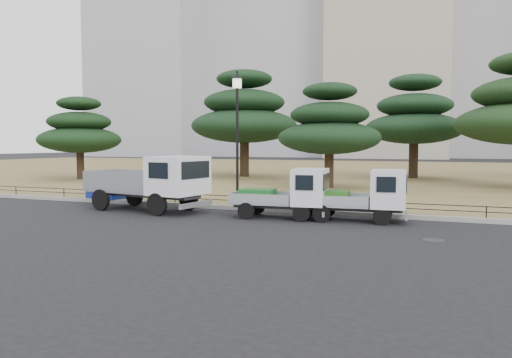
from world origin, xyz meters
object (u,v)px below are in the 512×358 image
at_px(tarp_pile, 109,188).
at_px(truck_kei_front, 287,194).
at_px(truck_large, 152,180).
at_px(street_lamp, 237,116).
at_px(truck_kei_rear, 363,196).

bearing_deg(tarp_pile, truck_kei_front, -11.89).
xyz_separation_m(truck_kei_front, tarp_pile, (-9.20, 1.94, -0.28)).
xyz_separation_m(truck_large, street_lamp, (2.83, 1.87, 2.53)).
xyz_separation_m(truck_large, tarp_pile, (-3.68, 2.09, -0.61)).
relative_size(truck_kei_front, street_lamp, 0.65).
bearing_deg(truck_kei_front, truck_large, 176.82).
xyz_separation_m(truck_kei_front, street_lamp, (-2.68, 1.72, 2.85)).
relative_size(truck_large, truck_kei_front, 1.51).
xyz_separation_m(truck_kei_front, truck_kei_rear, (2.61, 0.30, -0.00)).
relative_size(truck_kei_rear, street_lamp, 0.65).
relative_size(truck_large, street_lamp, 0.98).
relative_size(truck_large, tarp_pile, 2.82).
relative_size(truck_kei_rear, tarp_pile, 1.88).
bearing_deg(truck_large, tarp_pile, 159.19).
bearing_deg(truck_kei_rear, truck_kei_front, -178.40).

